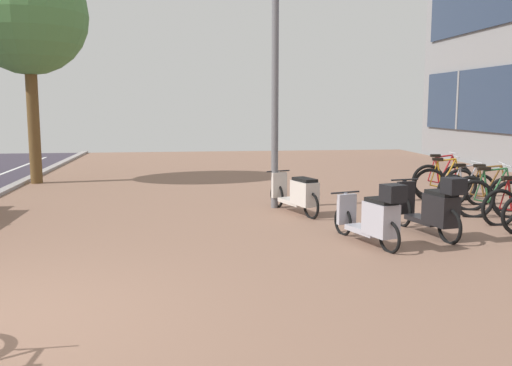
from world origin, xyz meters
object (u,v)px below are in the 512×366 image
Objects in this scene: bicycle_rack_05 at (466,189)px; street_tree at (28,16)px; scooter_near at (298,194)px; scooter_far at (433,208)px; bicycle_rack_04 at (488,193)px; bicycle_rack_07 at (442,180)px; lamp_post at (275,48)px; bicycle_rack_03 at (493,199)px; bicycle_rack_06 at (445,184)px; scooter_mid at (375,217)px.

bicycle_rack_05 is 11.48m from street_tree.
scooter_near is 0.96× the size of scooter_far.
street_tree is (-9.84, 5.25, 3.99)m from bicycle_rack_04.
bicycle_rack_07 reaches higher than bicycle_rack_04.
scooter_near is (-3.78, 0.16, 0.04)m from bicycle_rack_04.
lamp_post is 7.30m from street_tree.
bicycle_rack_04 reaches higher than bicycle_rack_05.
scooter_far reaches higher than bicycle_rack_04.
bicycle_rack_04 is at bearing 43.77° from scooter_far.
bicycle_rack_03 is 1.96m from bicycle_rack_06.
scooter_near is at bearing 177.57° from bicycle_rack_04.
scooter_far is at bearing -136.23° from bicycle_rack_04.
scooter_near is at bearing -154.49° from bicycle_rack_07.
scooter_mid is (0.61, -2.58, 0.06)m from scooter_near.
scooter_mid is (-3.06, -3.08, 0.11)m from bicycle_rack_05.
bicycle_rack_03 is 0.24× the size of street_tree.
bicycle_rack_04 is 0.23× the size of street_tree.
street_tree is at bearing 151.92° from bicycle_rack_04.
scooter_near is 1.08× the size of scooter_mid.
scooter_mid is at bearing -134.86° from bicycle_rack_05.
bicycle_rack_03 reaches higher than scooter_near.
bicycle_rack_04 is 5.07m from lamp_post.
scooter_near is 2.89m from lamp_post.
bicycle_rack_07 is 5.40m from scooter_mid.
street_tree is at bearing 161.49° from bicycle_rack_07.
street_tree is (-6.67, 7.67, 3.89)m from scooter_mid.
bicycle_rack_05 is at bearing 45.14° from scooter_mid.
street_tree reaches higher than bicycle_rack_06.
bicycle_rack_07 reaches higher than bicycle_rack_03.
scooter_far is (1.11, 0.46, 0.02)m from scooter_mid.
bicycle_rack_05 reaches higher than scooter_near.
bicycle_rack_06 reaches higher than bicycle_rack_04.
scooter_near is (-3.51, -1.15, 0.04)m from bicycle_rack_06.
lamp_post reaches higher than scooter_far.
street_tree is (-9.83, 3.29, 3.98)m from bicycle_rack_07.
bicycle_rack_07 is 4.43m from scooter_far.
bicycle_rack_07 is at bearing 85.69° from bicycle_rack_05.
bicycle_rack_05 is 0.80× the size of scooter_mid.
bicycle_rack_05 is 3.27m from scooter_far.
bicycle_rack_04 is 3.78m from scooter_near.
bicycle_rack_07 is 0.87× the size of scooter_mid.
bicycle_rack_03 is at bearing -90.55° from bicycle_rack_06.
bicycle_rack_06 is at bearing 103.46° from bicycle_rack_05.
scooter_near is 2.66m from scooter_mid.
bicycle_rack_06 is 0.75× the size of scooter_far.
bicycle_rack_06 is at bearing -111.32° from bicycle_rack_07.
scooter_far is at bearing 22.29° from scooter_mid.
lamp_post is at bearing 115.25° from scooter_near.
bicycle_rack_07 is at bearing 25.51° from scooter_near.
scooter_mid is at bearing -127.92° from bicycle_rack_06.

